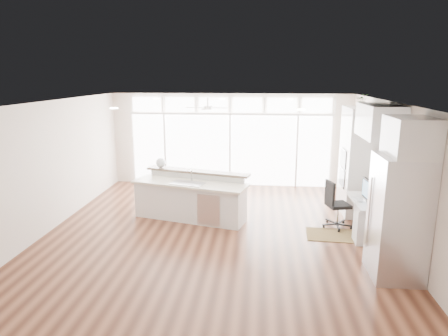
{
  "coord_description": "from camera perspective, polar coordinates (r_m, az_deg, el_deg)",
  "views": [
    {
      "loc": [
        0.91,
        -7.59,
        3.22
      ],
      "look_at": [
        0.13,
        0.6,
        1.29
      ],
      "focal_mm": 32.0,
      "sensor_mm": 36.0,
      "label": 1
    }
  ],
  "objects": [
    {
      "name": "floor",
      "position": [
        8.3,
        -1.33,
        -9.72
      ],
      "size": [
        7.0,
        8.0,
        0.02
      ],
      "primitive_type": "cube",
      "color": "#422114",
      "rests_on": "ground"
    },
    {
      "name": "ceiling",
      "position": [
        7.67,
        -1.44,
        9.29
      ],
      "size": [
        7.0,
        8.0,
        0.02
      ],
      "primitive_type": "cube",
      "color": "white",
      "rests_on": "wall_back"
    },
    {
      "name": "wall_back",
      "position": [
        11.78,
        0.9,
        4.03
      ],
      "size": [
        7.0,
        0.04,
        2.7
      ],
      "primitive_type": "cube",
      "color": "beige",
      "rests_on": "floor"
    },
    {
      "name": "wall_front",
      "position": [
        4.15,
        -8.05,
        -13.71
      ],
      "size": [
        7.0,
        0.04,
        2.7
      ],
      "primitive_type": "cube",
      "color": "beige",
      "rests_on": "floor"
    },
    {
      "name": "wall_left",
      "position": [
        8.98,
        -24.17,
        -0.02
      ],
      "size": [
        0.04,
        8.0,
        2.7
      ],
      "primitive_type": "cube",
      "color": "beige",
      "rests_on": "floor"
    },
    {
      "name": "wall_right",
      "position": [
        8.24,
        23.57,
        -1.06
      ],
      "size": [
        0.04,
        8.0,
        2.7
      ],
      "primitive_type": "cube",
      "color": "beige",
      "rests_on": "floor"
    },
    {
      "name": "glass_wall",
      "position": [
        11.77,
        0.87,
        2.55
      ],
      "size": [
        5.8,
        0.06,
        2.08
      ],
      "primitive_type": "cube",
      "color": "white",
      "rests_on": "wall_back"
    },
    {
      "name": "transom_row",
      "position": [
        11.6,
        0.89,
        9.02
      ],
      "size": [
        5.9,
        0.06,
        0.4
      ],
      "primitive_type": "cube",
      "color": "white",
      "rests_on": "wall_back"
    },
    {
      "name": "desk_window",
      "position": [
        8.46,
        22.83,
        0.76
      ],
      "size": [
        0.04,
        0.85,
        0.85
      ],
      "primitive_type": "cube",
      "color": "white",
      "rests_on": "wall_right"
    },
    {
      "name": "ceiling_fan",
      "position": [
        10.51,
        -2.35,
        9.13
      ],
      "size": [
        1.16,
        1.16,
        0.32
      ],
      "primitive_type": "cube",
      "color": "white",
      "rests_on": "ceiling"
    },
    {
      "name": "recessed_lights",
      "position": [
        7.86,
        -1.27,
        9.24
      ],
      "size": [
        3.4,
        3.0,
        0.02
      ],
      "primitive_type": "cube",
      "color": "white",
      "rests_on": "ceiling"
    },
    {
      "name": "oven_cabinet",
      "position": [
        9.86,
        18.54,
        0.96
      ],
      "size": [
        0.64,
        1.2,
        2.5
      ],
      "primitive_type": "cube",
      "color": "silver",
      "rests_on": "floor"
    },
    {
      "name": "desk_nook",
      "position": [
        8.68,
        20.05,
        -6.76
      ],
      "size": [
        0.72,
        1.3,
        0.76
      ],
      "primitive_type": "cube",
      "color": "silver",
      "rests_on": "floor"
    },
    {
      "name": "upper_cabinets",
      "position": [
        8.26,
        21.39,
        6.23
      ],
      "size": [
        0.64,
        1.3,
        0.64
      ],
      "primitive_type": "cube",
      "color": "silver",
      "rests_on": "wall_right"
    },
    {
      "name": "refrigerator",
      "position": [
        6.98,
        23.62,
        -6.5
      ],
      "size": [
        0.76,
        0.9,
        2.0
      ],
      "primitive_type": "cube",
      "color": "silver",
      "rests_on": "floor"
    },
    {
      "name": "fridge_cabinet",
      "position": [
        6.7,
        25.12,
        4.06
      ],
      "size": [
        0.64,
        0.9,
        0.6
      ],
      "primitive_type": "cube",
      "color": "silver",
      "rests_on": "wall_right"
    },
    {
      "name": "framed_photos",
      "position": [
        9.07,
        21.61,
        0.67
      ],
      "size": [
        0.06,
        0.22,
        0.8
      ],
      "primitive_type": "cube",
      "color": "black",
      "rests_on": "wall_right"
    },
    {
      "name": "kitchen_island",
      "position": [
        9.09,
        -4.89,
        -4.13
      ],
      "size": [
        2.79,
        1.64,
        1.04
      ],
      "primitive_type": "cube",
      "rotation": [
        0.0,
        0.0,
        -0.26
      ],
      "color": "silver",
      "rests_on": "floor"
    },
    {
      "name": "rug",
      "position": [
        8.61,
        15.09,
        -9.22
      ],
      "size": [
        1.05,
        0.79,
        0.01
      ],
      "primitive_type": "cube",
      "rotation": [
        0.0,
        0.0,
        -0.06
      ],
      "color": "#3D2B13",
      "rests_on": "floor"
    },
    {
      "name": "office_chair",
      "position": [
        8.91,
        16.01,
        -5.05
      ],
      "size": [
        0.65,
        0.62,
        1.03
      ],
      "primitive_type": "cube",
      "rotation": [
        0.0,
        0.0,
        0.27
      ],
      "color": "black",
      "rests_on": "floor"
    },
    {
      "name": "fishbowl",
      "position": [
        9.7,
        -9.03,
        0.74
      ],
      "size": [
        0.25,
        0.25,
        0.23
      ],
      "primitive_type": "sphere",
      "rotation": [
        0.0,
        0.0,
        -0.09
      ],
      "color": "silver",
      "rests_on": "kitchen_island"
    },
    {
      "name": "monitor",
      "position": [
        8.48,
        19.84,
        -2.92
      ],
      "size": [
        0.13,
        0.54,
        0.45
      ],
      "primitive_type": "cube",
      "rotation": [
        0.0,
        0.0,
        0.08
      ],
      "color": "black",
      "rests_on": "desk_nook"
    },
    {
      "name": "keyboard",
      "position": [
        8.5,
        18.62,
        -4.31
      ],
      "size": [
        0.13,
        0.3,
        0.01
      ],
      "primitive_type": "cube",
      "rotation": [
        0.0,
        0.0,
        0.07
      ],
      "color": "silver",
      "rests_on": "desk_nook"
    },
    {
      "name": "potted_plant",
      "position": [
        9.68,
        19.13,
        8.9
      ],
      "size": [
        0.32,
        0.35,
        0.24
      ],
      "primitive_type": "imported",
      "rotation": [
        0.0,
        0.0,
        -0.16
      ],
      "color": "#2A5E28",
      "rests_on": "oven_cabinet"
    }
  ]
}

